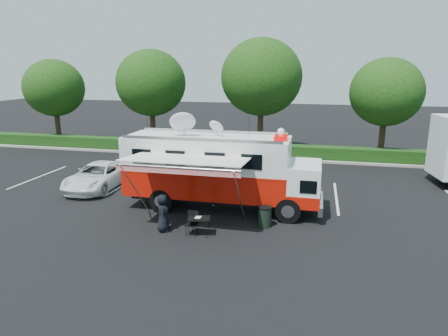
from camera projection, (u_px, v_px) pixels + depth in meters
The scene contains 10 objects.
ground_plane at pixel (222, 208), 19.39m from camera, with size 120.00×120.00×0.00m, color black.
back_border at pixel (276, 90), 30.11m from camera, with size 60.00×6.14×8.87m.
stall_lines at pixel (225, 190), 22.33m from camera, with size 24.12×5.50×0.01m.
command_truck at pixel (220, 170), 18.94m from camera, with size 9.34×2.57×4.49m.
awning at pixel (185, 162), 16.37m from camera, with size 5.10×2.64×3.08m.
white_suv at pixel (99, 188), 22.71m from camera, with size 2.34×5.07×1.41m, color white.
person at pixel (164, 231), 16.71m from camera, with size 0.78×0.51×1.60m, color black.
folding_table at pixel (199, 219), 16.11m from camera, with size 0.99×0.79×0.76m.
folding_chair at pixel (192, 221), 16.30m from camera, with size 0.46×0.48×0.96m.
trash_bin at pixel (265, 217), 17.07m from camera, with size 0.60×0.60×0.89m.
Camera 1 is at (4.27, -17.82, 6.63)m, focal length 32.00 mm.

